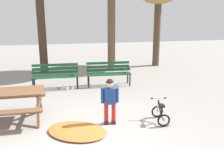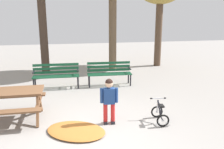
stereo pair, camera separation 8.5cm
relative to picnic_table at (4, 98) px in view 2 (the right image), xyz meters
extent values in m
plane|color=gray|center=(1.86, -1.12, -0.59)|extent=(36.00, 36.00, 0.00)
cube|color=brown|center=(0.00, 0.00, 0.15)|extent=(1.82, 0.81, 0.05)
cube|color=brown|center=(0.01, 0.55, -0.14)|extent=(1.81, 0.29, 0.04)
cube|color=brown|center=(0.77, -0.27, -0.24)|extent=(0.07, 0.57, 0.76)
cube|color=brown|center=(0.79, 0.23, -0.24)|extent=(0.07, 0.57, 0.76)
cube|color=brown|center=(0.78, -0.02, -0.17)|extent=(0.11, 1.10, 0.04)
cube|color=#195133|center=(1.18, 2.67, -0.15)|extent=(1.60, 0.14, 0.03)
cube|color=#195133|center=(1.18, 2.55, -0.15)|extent=(1.60, 0.14, 0.03)
cube|color=#195133|center=(1.17, 2.43, -0.15)|extent=(1.60, 0.14, 0.03)
cube|color=#195133|center=(1.17, 2.31, -0.15)|extent=(1.60, 0.14, 0.03)
cube|color=#195133|center=(1.19, 2.71, -0.05)|extent=(1.60, 0.11, 0.09)
cube|color=#195133|center=(1.19, 2.71, 0.08)|extent=(1.60, 0.11, 0.09)
cube|color=#195133|center=(1.19, 2.71, 0.21)|extent=(1.60, 0.11, 0.09)
cylinder|color=black|center=(1.92, 2.30, -0.37)|extent=(0.05, 0.05, 0.44)
cylinder|color=black|center=(1.93, 2.66, -0.37)|extent=(0.05, 0.05, 0.44)
cube|color=black|center=(1.93, 2.48, 0.03)|extent=(0.06, 0.40, 0.03)
cylinder|color=black|center=(0.42, 2.36, -0.37)|extent=(0.05, 0.05, 0.44)
cylinder|color=black|center=(0.43, 2.72, -0.37)|extent=(0.05, 0.05, 0.44)
cube|color=black|center=(0.43, 2.54, 0.03)|extent=(0.06, 0.40, 0.03)
cube|color=#195133|center=(3.09, 2.60, -0.15)|extent=(1.60, 0.18, 0.03)
cube|color=#195133|center=(3.08, 2.48, -0.15)|extent=(1.60, 0.18, 0.03)
cube|color=#195133|center=(3.07, 2.36, -0.15)|extent=(1.60, 0.18, 0.03)
cube|color=#195133|center=(3.06, 2.24, -0.15)|extent=(1.60, 0.18, 0.03)
cube|color=#195133|center=(3.09, 2.64, -0.05)|extent=(1.60, 0.16, 0.09)
cube|color=#195133|center=(3.09, 2.64, 0.08)|extent=(1.60, 0.16, 0.09)
cube|color=#195133|center=(3.09, 2.64, 0.21)|extent=(1.60, 0.16, 0.09)
cylinder|color=black|center=(3.81, 2.21, -0.37)|extent=(0.05, 0.05, 0.44)
cylinder|color=black|center=(3.84, 2.57, -0.37)|extent=(0.05, 0.05, 0.44)
cube|color=black|center=(3.83, 2.39, 0.03)|extent=(0.07, 0.40, 0.03)
cylinder|color=black|center=(2.32, 2.31, -0.37)|extent=(0.05, 0.05, 0.44)
cylinder|color=black|center=(2.34, 2.67, -0.37)|extent=(0.05, 0.05, 0.44)
cube|color=black|center=(2.33, 2.49, 0.03)|extent=(0.07, 0.40, 0.03)
cylinder|color=red|center=(2.50, -0.67, -0.34)|extent=(0.10, 0.10, 0.50)
cube|color=black|center=(2.50, -0.67, -0.56)|extent=(0.11, 0.17, 0.06)
cylinder|color=red|center=(2.32, -0.65, -0.34)|extent=(0.10, 0.10, 0.50)
cube|color=black|center=(2.32, -0.65, -0.56)|extent=(0.11, 0.17, 0.06)
cube|color=navy|center=(2.41, -0.66, 0.09)|extent=(0.28, 0.18, 0.37)
sphere|color=#E0B28E|center=(2.41, -0.66, 0.39)|extent=(0.19, 0.19, 0.19)
sphere|color=black|center=(2.41, -0.66, 0.41)|extent=(0.18, 0.18, 0.18)
cylinder|color=navy|center=(2.58, -0.68, 0.10)|extent=(0.07, 0.07, 0.35)
cylinder|color=navy|center=(2.24, -0.64, 0.10)|extent=(0.07, 0.07, 0.35)
torus|color=black|center=(3.65, -0.59, -0.44)|extent=(0.30, 0.08, 0.30)
cylinder|color=silver|center=(3.65, -0.59, -0.44)|extent=(0.06, 0.05, 0.04)
torus|color=black|center=(3.57, -1.10, -0.44)|extent=(0.30, 0.08, 0.30)
cylinder|color=silver|center=(3.57, -1.10, -0.44)|extent=(0.06, 0.05, 0.04)
torus|color=white|center=(3.46, -1.09, -0.54)|extent=(0.11, 0.04, 0.11)
torus|color=white|center=(3.68, -1.12, -0.54)|extent=(0.11, 0.04, 0.11)
cylinder|color=black|center=(3.62, -0.77, -0.27)|extent=(0.08, 0.31, 0.32)
cylinder|color=black|center=(3.60, -0.92, -0.29)|extent=(0.05, 0.08, 0.27)
cylinder|color=black|center=(3.59, -1.00, -0.43)|extent=(0.06, 0.20, 0.05)
cylinder|color=silver|center=(3.64, -0.61, -0.28)|extent=(0.04, 0.08, 0.32)
cylinder|color=black|center=(3.62, -0.79, -0.17)|extent=(0.08, 0.32, 0.05)
cube|color=black|center=(3.60, -0.94, -0.14)|extent=(0.11, 0.18, 0.04)
cylinder|color=silver|center=(3.64, -0.63, -0.07)|extent=(0.34, 0.07, 0.02)
cylinder|color=black|center=(3.47, -0.60, -0.07)|extent=(0.05, 0.04, 0.04)
cylinder|color=black|center=(3.81, -0.65, -0.07)|extent=(0.05, 0.04, 0.04)
ellipsoid|color=#B26B2D|center=(1.61, -0.93, -0.56)|extent=(1.62, 1.50, 0.07)
cylinder|color=#423328|center=(0.66, 5.33, 1.36)|extent=(0.36, 0.36, 3.91)
cylinder|color=brown|center=(3.76, 4.93, 1.20)|extent=(0.35, 0.35, 3.58)
cylinder|color=brown|center=(6.26, 5.49, 1.04)|extent=(0.35, 0.35, 3.27)
camera|label=1|loc=(1.28, -5.61, 1.85)|focal=37.25mm
camera|label=2|loc=(1.37, -5.63, 1.85)|focal=37.25mm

